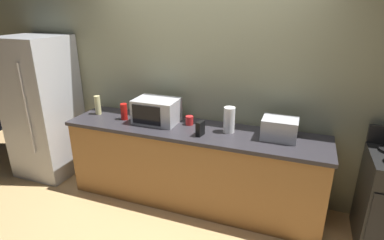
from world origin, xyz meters
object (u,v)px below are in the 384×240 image
(refrigerator, at_px, (43,108))
(mug_red, at_px, (189,120))
(microwave, at_px, (157,111))
(bottle_vinegar, at_px, (98,105))
(cordless_phone, at_px, (200,128))
(toaster_oven, at_px, (280,129))
(bottle_hot_sauce, at_px, (124,112))
(paper_towel_roll, at_px, (229,120))

(refrigerator, relative_size, mug_red, 18.28)
(microwave, relative_size, bottle_vinegar, 2.11)
(refrigerator, height_order, mug_red, refrigerator)
(cordless_phone, bearing_deg, toaster_oven, 24.65)
(refrigerator, xyz_separation_m, cordless_phone, (2.19, -0.14, 0.07))
(bottle_hot_sauce, height_order, mug_red, bottle_hot_sauce)
(refrigerator, height_order, toaster_oven, refrigerator)
(paper_towel_roll, relative_size, bottle_vinegar, 1.19)
(microwave, distance_m, cordless_phone, 0.61)
(microwave, bearing_deg, paper_towel_roll, 0.15)
(bottle_vinegar, distance_m, mug_red, 1.16)
(refrigerator, distance_m, bottle_vinegar, 0.83)
(bottle_vinegar, bearing_deg, toaster_oven, 0.38)
(toaster_oven, relative_size, bottle_vinegar, 1.50)
(cordless_phone, height_order, bottle_vinegar, bottle_vinegar)
(toaster_oven, bearing_deg, bottle_hot_sauce, -177.92)
(paper_towel_roll, bearing_deg, toaster_oven, 1.13)
(microwave, height_order, toaster_oven, microwave)
(cordless_phone, bearing_deg, paper_towel_roll, 46.78)
(toaster_oven, xyz_separation_m, bottle_vinegar, (-2.13, -0.01, 0.01))
(toaster_oven, xyz_separation_m, mug_red, (-0.97, 0.04, -0.06))
(microwave, distance_m, mug_red, 0.38)
(microwave, height_order, mug_red, microwave)
(cordless_phone, bearing_deg, bottle_hot_sauce, -177.68)
(cordless_phone, relative_size, mug_red, 1.52)
(bottle_vinegar, bearing_deg, bottle_hot_sauce, -7.05)
(refrigerator, distance_m, mug_red, 1.98)
(microwave, distance_m, toaster_oven, 1.34)
(microwave, bearing_deg, mug_red, 8.72)
(refrigerator, bearing_deg, mug_red, 3.03)
(refrigerator, relative_size, bottle_hot_sauce, 9.56)
(bottle_hot_sauce, bearing_deg, microwave, 7.35)
(microwave, height_order, paper_towel_roll, same)
(refrigerator, bearing_deg, bottle_vinegar, 3.23)
(refrigerator, bearing_deg, microwave, 1.71)
(cordless_phone, xyz_separation_m, bottle_hot_sauce, (-0.97, 0.13, 0.02))
(toaster_oven, relative_size, bottle_hot_sauce, 1.81)
(mug_red, bearing_deg, cordless_phone, -48.98)
(bottle_hot_sauce, distance_m, mug_red, 0.77)
(paper_towel_roll, relative_size, bottle_hot_sauce, 1.43)
(toaster_oven, relative_size, paper_towel_roll, 1.26)
(cordless_phone, xyz_separation_m, mug_red, (-0.21, 0.24, -0.03))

